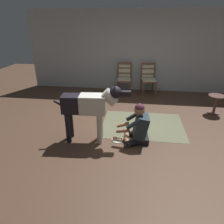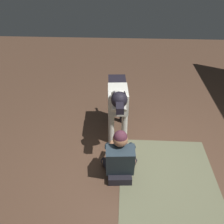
# 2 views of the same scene
# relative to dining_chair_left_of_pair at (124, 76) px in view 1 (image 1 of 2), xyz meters

# --- Properties ---
(ground_plane) EXTENTS (13.79, 13.79, 0.00)m
(ground_plane) POSITION_rel_dining_chair_left_of_pair_xyz_m (0.48, -2.78, -0.54)
(ground_plane) COLOR brown
(back_wall) EXTENTS (7.51, 0.10, 2.60)m
(back_wall) POSITION_rel_dining_chair_left_of_pair_xyz_m (0.48, 0.34, 0.76)
(back_wall) COLOR #B3B8BC
(back_wall) RESTS_ON ground
(area_rug) EXTENTS (1.88, 1.42, 0.01)m
(area_rug) POSITION_rel_dining_chair_left_of_pair_xyz_m (0.62, -2.39, -0.54)
(area_rug) COLOR #68694D
(area_rug) RESTS_ON ground
(dining_chair_left_of_pair) EXTENTS (0.48, 0.49, 0.98)m
(dining_chair_left_of_pair) POSITION_rel_dining_chair_left_of_pair_xyz_m (0.00, 0.00, 0.00)
(dining_chair_left_of_pair) COLOR brown
(dining_chair_left_of_pair) RESTS_ON ground
(dining_chair_right_of_pair) EXTENTS (0.53, 0.53, 0.98)m
(dining_chair_right_of_pair) POSITION_rel_dining_chair_left_of_pair_xyz_m (0.79, -0.00, 0.00)
(dining_chair_right_of_pair) COLOR brown
(dining_chair_right_of_pair) RESTS_ON ground
(person_sitting_on_floor) EXTENTS (0.68, 0.58, 0.83)m
(person_sitting_on_floor) POSITION_rel_dining_chair_left_of_pair_xyz_m (0.51, -3.10, -0.20)
(person_sitting_on_floor) COLOR black
(person_sitting_on_floor) RESTS_ON ground
(large_dog) EXTENTS (1.49, 0.37, 1.18)m
(large_dog) POSITION_rel_dining_chair_left_of_pair_xyz_m (-0.44, -3.17, 0.22)
(large_dog) COLOR silver
(large_dog) RESTS_ON ground
(hot_dog_on_plate) EXTENTS (0.23, 0.23, 0.06)m
(hot_dog_on_plate) POSITION_rel_dining_chair_left_of_pair_xyz_m (0.10, -3.13, -0.52)
(hot_dog_on_plate) COLOR white
(hot_dog_on_plate) RESTS_ON ground
(round_side_table) EXTENTS (0.42, 0.42, 0.50)m
(round_side_table) POSITION_rel_dining_chair_left_of_pair_xyz_m (2.50, -1.46, -0.24)
(round_side_table) COLOR brown
(round_side_table) RESTS_ON ground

